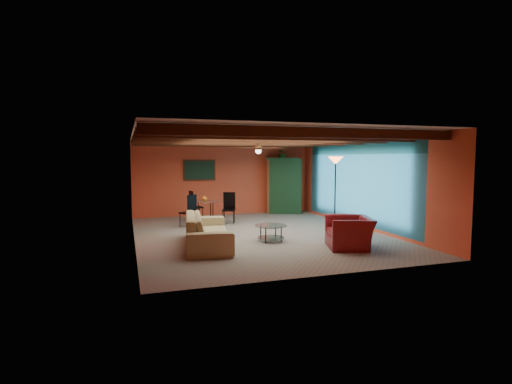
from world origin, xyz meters
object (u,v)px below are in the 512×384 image
object	(u,v)px
floor_lamp	(335,193)
potted_plant	(283,153)
armchair	(349,232)
armoire	(282,186)
sofa	(208,230)
vase	(204,189)
dining_table	(204,208)
coffee_table	(271,233)

from	to	relation	value
floor_lamp	potted_plant	xyz separation A→B (m)	(-0.14, 3.74, 1.19)
armchair	armoire	distance (m)	5.98
sofa	potted_plant	xyz separation A→B (m)	(3.80, 4.66, 1.88)
armchair	armoire	world-z (taller)	armoire
sofa	vase	bearing A→B (deg)	-1.19
armchair	dining_table	world-z (taller)	dining_table
armchair	potted_plant	size ratio (longest dim) A/B	2.45
coffee_table	dining_table	bearing A→B (deg)	108.69
sofa	coffee_table	world-z (taller)	sofa
floor_lamp	sofa	bearing A→B (deg)	-166.79
armchair	floor_lamp	world-z (taller)	floor_lamp
coffee_table	potted_plant	size ratio (longest dim) A/B	1.77
potted_plant	armoire	bearing A→B (deg)	0.00
sofa	vase	size ratio (longest dim) A/B	13.39
armchair	vase	size ratio (longest dim) A/B	5.81
armchair	coffee_table	world-z (taller)	armchair
floor_lamp	potted_plant	size ratio (longest dim) A/B	4.68
armoire	floor_lamp	world-z (taller)	floor_lamp
sofa	floor_lamp	distance (m)	4.10
potted_plant	vase	bearing A→B (deg)	-156.06
sofa	armchair	world-z (taller)	sofa
sofa	dining_table	bearing A→B (deg)	-1.19
sofa	vase	world-z (taller)	vase
dining_table	potted_plant	xyz separation A→B (m)	(3.26, 1.45, 1.76)
dining_table	armchair	bearing A→B (deg)	-60.01
floor_lamp	vase	size ratio (longest dim) A/B	11.10
coffee_table	armoire	world-z (taller)	armoire
potted_plant	dining_table	bearing A→B (deg)	-156.06
coffee_table	armoire	size ratio (longest dim) A/B	0.40
armoire	dining_table	bearing A→B (deg)	-135.30
dining_table	vase	xyz separation A→B (m)	(0.00, 0.00, 0.60)
armchair	armoire	bearing A→B (deg)	-168.34
coffee_table	potted_plant	distance (m)	5.53
armchair	potted_plant	world-z (taller)	potted_plant
armoire	vase	distance (m)	3.57
armoire	potted_plant	distance (m)	1.24
vase	sofa	bearing A→B (deg)	-99.46
armchair	coffee_table	bearing A→B (deg)	-111.89
armchair	dining_table	size ratio (longest dim) A/B	0.58
armoire	potted_plant	bearing A→B (deg)	0.00
armchair	coffee_table	distance (m)	1.96
armchair	sofa	bearing A→B (deg)	-93.47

